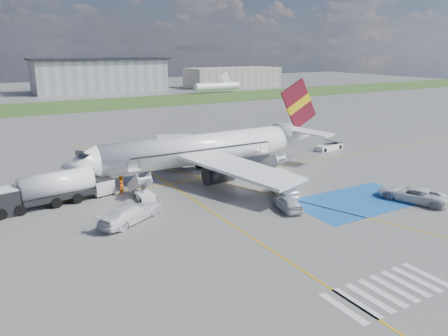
{
  "coord_description": "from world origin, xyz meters",
  "views": [
    {
      "loc": [
        -24.94,
        -35.27,
        16.06
      ],
      "look_at": [
        -1.88,
        4.1,
        3.5
      ],
      "focal_mm": 35.0,
      "sensor_mm": 36.0,
      "label": 1
    }
  ],
  "objects_px": {
    "fuel_tanker": "(45,193)",
    "car_silver_a": "(287,203)",
    "airliner": "(208,148)",
    "belt_loader": "(329,147)",
    "gpu_cart": "(103,188)",
    "car_silver_b": "(283,189)",
    "van_white_a": "(413,192)",
    "van_white_b": "(131,210)"
  },
  "relations": [
    {
      "from": "fuel_tanker",
      "to": "car_silver_a",
      "type": "bearing_deg",
      "value": -40.69
    },
    {
      "from": "airliner",
      "to": "belt_loader",
      "type": "relative_size",
      "value": 6.43
    },
    {
      "from": "gpu_cart",
      "to": "car_silver_b",
      "type": "xyz_separation_m",
      "value": [
        17.31,
        -10.58,
        -0.04
      ]
    },
    {
      "from": "fuel_tanker",
      "to": "car_silver_b",
      "type": "xyz_separation_m",
      "value": [
        23.5,
        -10.11,
        -0.66
      ]
    },
    {
      "from": "van_white_a",
      "to": "van_white_b",
      "type": "height_order",
      "value": "van_white_b"
    },
    {
      "from": "van_white_a",
      "to": "airliner",
      "type": "bearing_deg",
      "value": -75.29
    },
    {
      "from": "gpu_cart",
      "to": "van_white_a",
      "type": "height_order",
      "value": "van_white_a"
    },
    {
      "from": "car_silver_a",
      "to": "fuel_tanker",
      "type": "bearing_deg",
      "value": -19.7
    },
    {
      "from": "gpu_cart",
      "to": "car_silver_a",
      "type": "relative_size",
      "value": 0.56
    },
    {
      "from": "belt_loader",
      "to": "gpu_cart",
      "type": "bearing_deg",
      "value": 178.02
    },
    {
      "from": "gpu_cart",
      "to": "van_white_b",
      "type": "bearing_deg",
      "value": -102.49
    },
    {
      "from": "belt_loader",
      "to": "van_white_b",
      "type": "height_order",
      "value": "van_white_b"
    },
    {
      "from": "belt_loader",
      "to": "car_silver_a",
      "type": "distance_m",
      "value": 29.67
    },
    {
      "from": "fuel_tanker",
      "to": "car_silver_b",
      "type": "distance_m",
      "value": 25.59
    },
    {
      "from": "gpu_cart",
      "to": "belt_loader",
      "type": "height_order",
      "value": "gpu_cart"
    },
    {
      "from": "belt_loader",
      "to": "fuel_tanker",
      "type": "bearing_deg",
      "value": 177.73
    },
    {
      "from": "car_silver_a",
      "to": "van_white_b",
      "type": "bearing_deg",
      "value": -5.83
    },
    {
      "from": "van_white_a",
      "to": "belt_loader",
      "type": "bearing_deg",
      "value": -131.66
    },
    {
      "from": "car_silver_a",
      "to": "van_white_a",
      "type": "bearing_deg",
      "value": 173.45
    },
    {
      "from": "gpu_cart",
      "to": "belt_loader",
      "type": "xyz_separation_m",
      "value": [
        38.26,
        4.29,
        -0.43
      ]
    },
    {
      "from": "belt_loader",
      "to": "van_white_b",
      "type": "bearing_deg",
      "value": -169.03
    },
    {
      "from": "car_silver_a",
      "to": "van_white_b",
      "type": "height_order",
      "value": "van_white_b"
    },
    {
      "from": "van_white_b",
      "to": "van_white_a",
      "type": "bearing_deg",
      "value": -138.53
    },
    {
      "from": "airliner",
      "to": "car_silver_a",
      "type": "height_order",
      "value": "airliner"
    },
    {
      "from": "fuel_tanker",
      "to": "car_silver_b",
      "type": "relative_size",
      "value": 2.14
    },
    {
      "from": "fuel_tanker",
      "to": "gpu_cart",
      "type": "height_order",
      "value": "fuel_tanker"
    },
    {
      "from": "van_white_b",
      "to": "belt_loader",
      "type": "bearing_deg",
      "value": -99.85
    },
    {
      "from": "airliner",
      "to": "fuel_tanker",
      "type": "height_order",
      "value": "airliner"
    },
    {
      "from": "gpu_cart",
      "to": "car_silver_b",
      "type": "height_order",
      "value": "gpu_cart"
    },
    {
      "from": "car_silver_a",
      "to": "airliner",
      "type": "bearing_deg",
      "value": -75.2
    },
    {
      "from": "gpu_cart",
      "to": "van_white_b",
      "type": "xyz_separation_m",
      "value": [
        0.2,
        -9.07,
        0.26
      ]
    },
    {
      "from": "fuel_tanker",
      "to": "belt_loader",
      "type": "relative_size",
      "value": 1.83
    },
    {
      "from": "fuel_tanker",
      "to": "van_white_a",
      "type": "distance_m",
      "value": 39.21
    },
    {
      "from": "airliner",
      "to": "car_silver_a",
      "type": "xyz_separation_m",
      "value": [
        0.47,
        -16.21,
        -2.63
      ]
    },
    {
      "from": "gpu_cart",
      "to": "car_silver_b",
      "type": "bearing_deg",
      "value": -45.2
    },
    {
      "from": "gpu_cart",
      "to": "car_silver_a",
      "type": "bearing_deg",
      "value": -57.08
    },
    {
      "from": "van_white_a",
      "to": "fuel_tanker",
      "type": "bearing_deg",
      "value": -46.79
    },
    {
      "from": "gpu_cart",
      "to": "car_silver_a",
      "type": "xyz_separation_m",
      "value": [
        15.04,
        -14.18,
        -0.08
      ]
    },
    {
      "from": "fuel_tanker",
      "to": "van_white_b",
      "type": "bearing_deg",
      "value": -61.22
    },
    {
      "from": "airliner",
      "to": "belt_loader",
      "type": "bearing_deg",
      "value": 5.45
    },
    {
      "from": "gpu_cart",
      "to": "belt_loader",
      "type": "bearing_deg",
      "value": -7.37
    },
    {
      "from": "fuel_tanker",
      "to": "van_white_b",
      "type": "height_order",
      "value": "fuel_tanker"
    }
  ]
}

